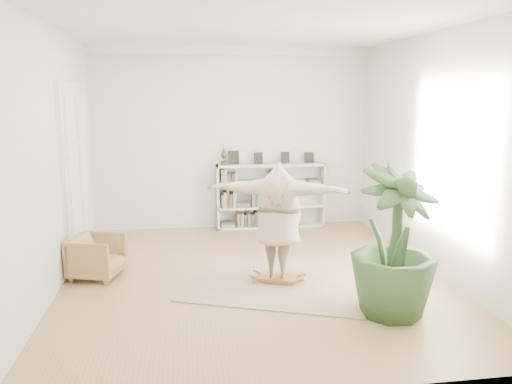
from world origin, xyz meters
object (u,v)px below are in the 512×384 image
bookshelf (270,196)px  houseplant (394,242)px  armchair (97,256)px  rocker_board (278,278)px  person (278,218)px

bookshelf → houseplant: (0.75, -4.32, 0.29)m
bookshelf → armchair: size_ratio=3.13×
bookshelf → rocker_board: size_ratio=3.53×
person → houseplant: houseplant is taller
armchair → houseplant: bearing=-100.1°
armchair → rocker_board: bearing=-87.2°
rocker_board → houseplant: houseplant is taller
rocker_board → person: person is taller
bookshelf → armchair: bearing=-140.9°
person → armchair: bearing=8.0°
armchair → rocker_board: 2.69m
bookshelf → rocker_board: bookshelf is taller
houseplant → rocker_board: bearing=133.5°
person → houseplant: bearing=154.7°
houseplant → person: bearing=133.5°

